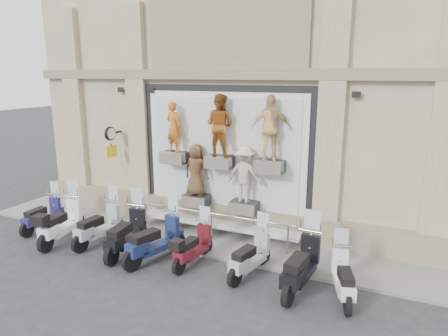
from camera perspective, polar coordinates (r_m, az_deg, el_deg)
The scene contains 15 objects.
ground at distance 10.45m, azimuth -6.74°, elevation -14.53°, with size 90.00×90.00×0.00m, color #2D2D2F.
sidewalk at distance 12.10m, azimuth -1.58°, elevation -10.19°, with size 16.00×2.20×0.08m, color gray.
building at distance 15.69m, azimuth 6.44°, elevation 17.40°, with size 14.00×8.60×12.00m, color beige, non-canonical shape.
shop_vitrine at distance 11.87m, azimuth 0.26°, elevation 1.56°, with size 5.60×0.83×4.30m.
guard_rail at distance 11.85m, azimuth -1.80°, elevation -8.48°, with size 5.06×0.10×0.93m, color #9EA0A5, non-canonical shape.
clock_sign_bracket at distance 13.70m, azimuth -15.86°, elevation 4.16°, with size 0.10×0.80×1.02m.
scooter_a at distance 13.90m, azimuth -24.56°, elevation -5.26°, with size 0.52×1.78×1.44m, color navy, non-canonical shape.
scooter_b at distance 12.70m, azimuth -22.28°, elevation -6.15°, with size 0.61×2.09×1.70m, color white, non-canonical shape.
scooter_c at distance 12.21m, azimuth -17.53°, elevation -6.80°, with size 0.57×1.96×1.59m, color #A3A9B0, non-canonical shape.
scooter_d at distance 11.34m, azimuth -13.85°, elevation -7.84°, with size 0.61×2.09×1.70m, color black, non-canonical shape.
scooter_e at distance 10.75m, azimuth -9.91°, elevation -8.86°, with size 0.61×2.08×1.69m, color #16234E, non-canonical shape.
scooter_f at distance 10.50m, azimuth -4.43°, elevation -10.04°, with size 0.51×1.75×1.42m, color #570E19, non-canonical shape.
scooter_g at distance 9.93m, azimuth 3.77°, elevation -11.29°, with size 0.53×1.81×1.47m, color #A0A2A7, non-canonical shape.
scooter_h at distance 9.41m, azimuth 11.02°, elevation -12.12°, with size 0.62×2.12×1.73m, color black, non-canonical shape.
scooter_i at distance 9.37m, azimuth 16.76°, elevation -13.63°, with size 0.51×1.75×1.42m, color white, non-canonical shape.
Camera 1 is at (4.84, -7.88, 4.88)m, focal length 32.00 mm.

